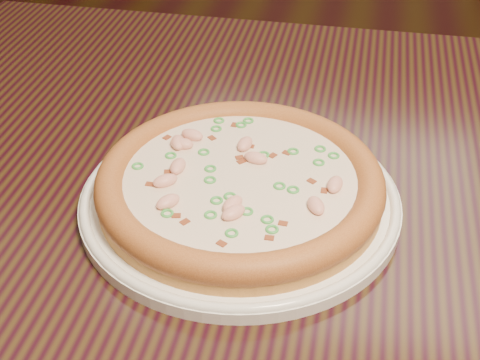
# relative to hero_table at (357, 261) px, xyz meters

# --- Properties ---
(hero_table) EXTENTS (1.20, 0.80, 0.75)m
(hero_table) POSITION_rel_hero_table_xyz_m (0.00, 0.00, 0.00)
(hero_table) COLOR black
(hero_table) RESTS_ON ground
(plate) EXTENTS (0.31, 0.31, 0.02)m
(plate) POSITION_rel_hero_table_xyz_m (-0.12, -0.05, 0.11)
(plate) COLOR white
(plate) RESTS_ON hero_table
(pizza) EXTENTS (0.27, 0.27, 0.03)m
(pizza) POSITION_rel_hero_table_xyz_m (-0.12, -0.05, 0.13)
(pizza) COLOR #C18D42
(pizza) RESTS_ON plate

